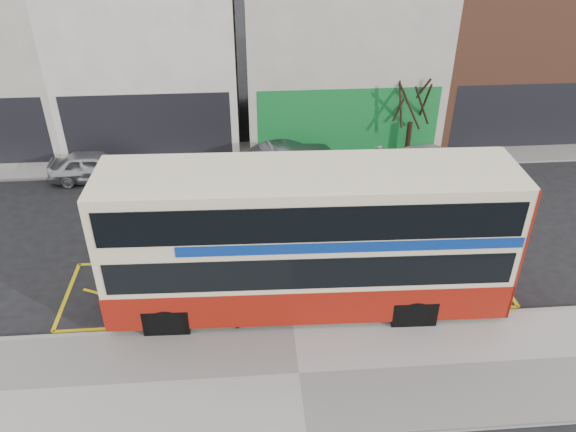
{
  "coord_description": "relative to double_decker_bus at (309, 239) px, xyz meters",
  "views": [
    {
      "loc": [
        -1.09,
        -12.61,
        11.51
      ],
      "look_at": [
        0.04,
        2.0,
        2.36
      ],
      "focal_mm": 35.0,
      "sensor_mm": 36.0,
      "label": 1
    }
  ],
  "objects": [
    {
      "name": "ground",
      "position": [
        -0.53,
        -0.6,
        -2.43
      ],
      "size": [
        120.0,
        120.0,
        0.0
      ],
      "primitive_type": "plane",
      "color": "black",
      "rests_on": "ground"
    },
    {
      "name": "pavement",
      "position": [
        -0.53,
        -2.9,
        -2.35
      ],
      "size": [
        40.0,
        4.0,
        0.15
      ],
      "primitive_type": "cube",
      "color": "#9E9B96",
      "rests_on": "ground"
    },
    {
      "name": "kerb",
      "position": [
        -0.53,
        -0.97,
        -2.35
      ],
      "size": [
        40.0,
        0.15,
        0.15
      ],
      "primitive_type": "cube",
      "color": "gray",
      "rests_on": "ground"
    },
    {
      "name": "far_pavement",
      "position": [
        -0.53,
        10.4,
        -2.35
      ],
      "size": [
        50.0,
        3.0,
        0.15
      ],
      "primitive_type": "cube",
      "color": "#9E9B96",
      "rests_on": "ground"
    },
    {
      "name": "road_markings",
      "position": [
        -0.53,
        1.0,
        -2.42
      ],
      "size": [
        14.0,
        3.4,
        0.01
      ],
      "primitive_type": null,
      "color": "#D8B60B",
      "rests_on": "ground"
    },
    {
      "name": "terrace_left",
      "position": [
        -6.03,
        14.39,
        2.9
      ],
      "size": [
        8.0,
        8.01,
        11.8
      ],
      "color": "white",
      "rests_on": "ground"
    },
    {
      "name": "terrace_green_shop",
      "position": [
        2.97,
        14.39,
        2.65
      ],
      "size": [
        9.0,
        8.01,
        11.3
      ],
      "color": "beige",
      "rests_on": "ground"
    },
    {
      "name": "terrace_right",
      "position": [
        11.97,
        14.39,
        2.15
      ],
      "size": [
        9.0,
        8.01,
        10.3
      ],
      "color": "brown",
      "rests_on": "ground"
    },
    {
      "name": "double_decker_bus",
      "position": [
        0.0,
        0.0,
        0.0
      ],
      "size": [
        11.62,
        2.99,
        4.61
      ],
      "rotation": [
        0.0,
        0.0,
        -0.03
      ],
      "color": "beige",
      "rests_on": "ground"
    },
    {
      "name": "bus_stop_post",
      "position": [
        -2.09,
        -1.02,
        -0.41
      ],
      "size": [
        0.78,
        0.14,
        3.13
      ],
      "rotation": [
        0.0,
        0.0,
        0.05
      ],
      "color": "black",
      "rests_on": "pavement"
    },
    {
      "name": "car_silver",
      "position": [
        -8.2,
        8.79,
        -1.78
      ],
      "size": [
        3.79,
        1.54,
        1.29
      ],
      "primitive_type": "imported",
      "rotation": [
        0.0,
        0.0,
        1.57
      ],
      "color": "#B0B1B5",
      "rests_on": "ground"
    },
    {
      "name": "car_grey",
      "position": [
        0.12,
        8.51,
        -1.69
      ],
      "size": [
        4.7,
        2.74,
        1.46
      ],
      "primitive_type": "imported",
      "rotation": [
        0.0,
        0.0,
        1.86
      ],
      "color": "#43464B",
      "rests_on": "ground"
    },
    {
      "name": "car_white",
      "position": [
        6.27,
        7.86,
        -1.73
      ],
      "size": [
        5.03,
        2.56,
        1.4
      ],
      "primitive_type": "imported",
      "rotation": [
        0.0,
        0.0,
        1.7
      ],
      "color": "silver",
      "rests_on": "ground"
    },
    {
      "name": "street_tree_right",
      "position": [
        5.71,
        9.96,
        0.75
      ],
      "size": [
        2.16,
        2.16,
        4.67
      ],
      "color": "black",
      "rests_on": "ground"
    }
  ]
}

